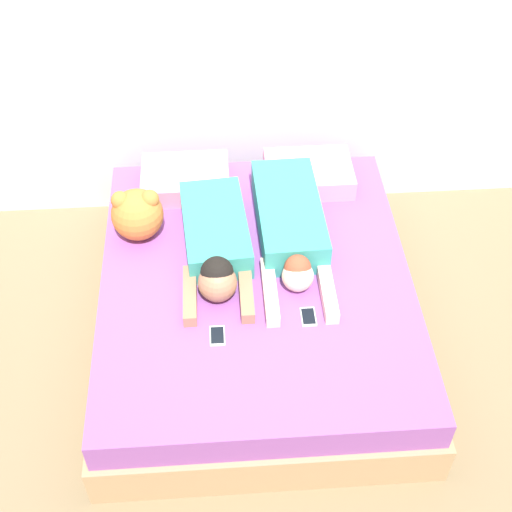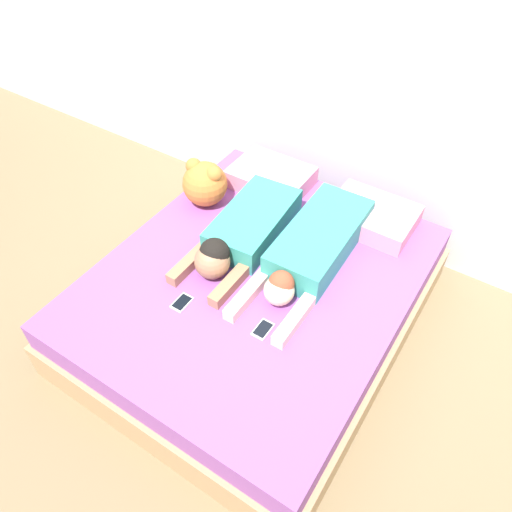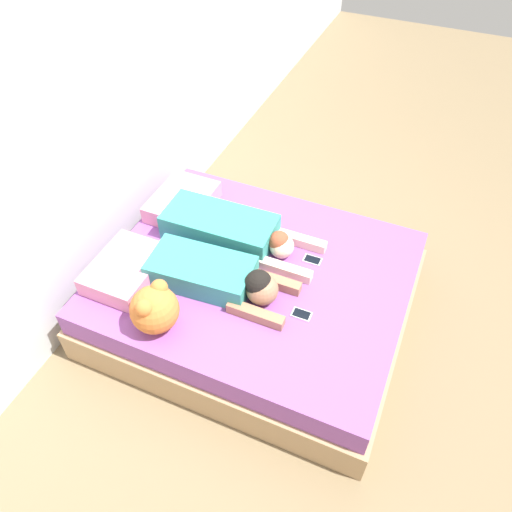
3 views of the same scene
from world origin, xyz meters
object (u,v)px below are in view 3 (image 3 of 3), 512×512
object	(u,v)px
person_left	(220,277)
cell_phone_left	(301,314)
pillow_head_left	(126,269)
person_right	(231,230)
plush_toy	(154,309)
bed	(256,293)
cell_phone_right	(312,260)
pillow_head_right	(183,202)

from	to	relation	value
person_left	cell_phone_left	size ratio (longest dim) A/B	7.99
pillow_head_left	person_left	distance (m)	0.63
person_right	plush_toy	size ratio (longest dim) A/B	3.68
person_right	bed	bearing A→B (deg)	-127.19
cell_phone_right	pillow_head_left	bearing A→B (deg)	120.00
pillow_head_left	cell_phone_right	world-z (taller)	pillow_head_left
cell_phone_right	person_left	bearing A→B (deg)	133.71
bed	cell_phone_left	bearing A→B (deg)	-118.82
pillow_head_right	person_left	world-z (taller)	person_left
bed	person_left	distance (m)	0.42
pillow_head_right	person_right	distance (m)	0.52
pillow_head_right	person_left	xyz separation A→B (m)	(-0.59, -0.61, 0.03)
cell_phone_left	plush_toy	bearing A→B (deg)	118.26
pillow_head_right	cell_phone_right	bearing A→B (deg)	-96.84
pillow_head_left	pillow_head_right	distance (m)	0.76
cell_phone_left	cell_phone_right	distance (m)	0.48
cell_phone_left	pillow_head_right	bearing A→B (deg)	62.91
pillow_head_right	plush_toy	bearing A→B (deg)	-158.83
bed	pillow_head_left	world-z (taller)	pillow_head_left
person_right	person_left	bearing A→B (deg)	-164.48
bed	cell_phone_right	size ratio (longest dim) A/B	16.69
bed	plush_toy	xyz separation A→B (m)	(-0.64, 0.38, 0.39)
pillow_head_right	cell_phone_left	world-z (taller)	pillow_head_right
pillow_head_right	cell_phone_right	distance (m)	1.10
bed	pillow_head_right	size ratio (longest dim) A/B	3.89
pillow_head_right	cell_phone_left	distance (m)	1.33
person_right	cell_phone_left	xyz separation A→B (m)	(-0.44, -0.69, -0.09)
pillow_head_left	person_right	size ratio (longest dim) A/B	0.46
cell_phone_right	plush_toy	world-z (taller)	plush_toy
person_right	cell_phone_right	xyz separation A→B (m)	(0.03, -0.60, -0.09)
cell_phone_left	plush_toy	world-z (taller)	plush_toy
bed	pillow_head_left	bearing A→B (deg)	116.16
cell_phone_left	cell_phone_right	world-z (taller)	same
bed	plush_toy	distance (m)	0.84
person_left	pillow_head_right	bearing A→B (deg)	45.86
pillow_head_left	plush_toy	distance (m)	0.49
pillow_head_left	pillow_head_right	world-z (taller)	same
person_right	cell_phone_left	bearing A→B (deg)	-122.44
pillow_head_left	person_left	world-z (taller)	person_left
cell_phone_right	pillow_head_right	bearing A→B (deg)	83.16
person_right	cell_phone_right	size ratio (longest dim) A/B	9.27
bed	pillow_head_right	xyz separation A→B (m)	(0.38, 0.77, 0.30)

